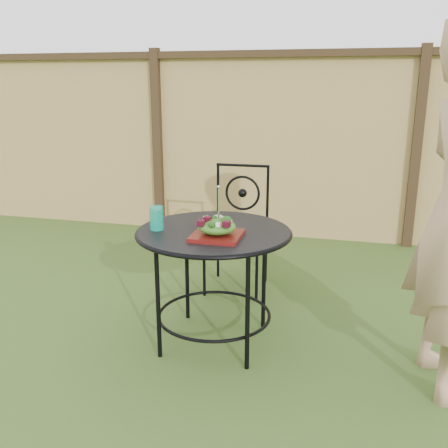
% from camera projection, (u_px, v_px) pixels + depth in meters
% --- Properties ---
extents(ground, '(60.00, 60.00, 0.00)m').
position_uv_depth(ground, '(227.00, 330.00, 3.26)').
color(ground, '#274717').
rests_on(ground, ground).
extents(fence, '(8.00, 0.12, 1.90)m').
position_uv_depth(fence, '(280.00, 145.00, 5.04)').
color(fence, '#DEB86E').
rests_on(fence, ground).
extents(patio_table, '(0.92, 0.92, 0.72)m').
position_uv_depth(patio_table, '(214.00, 252.00, 2.97)').
color(patio_table, black).
rests_on(patio_table, ground).
extents(patio_chair, '(0.46, 0.46, 0.95)m').
position_uv_depth(patio_chair, '(238.00, 225.00, 3.85)').
color(patio_chair, black).
rests_on(patio_chair, ground).
extents(salad_plate, '(0.27, 0.27, 0.02)m').
position_uv_depth(salad_plate, '(217.00, 236.00, 2.78)').
color(salad_plate, '#4C0A0B').
rests_on(salad_plate, patio_table).
extents(salad, '(0.21, 0.21, 0.08)m').
position_uv_depth(salad, '(217.00, 227.00, 2.77)').
color(salad, '#235614').
rests_on(salad, salad_plate).
extents(fork, '(0.01, 0.01, 0.18)m').
position_uv_depth(fork, '(219.00, 204.00, 2.73)').
color(fork, silver).
rests_on(fork, salad).
extents(drinking_glass, '(0.08, 0.08, 0.14)m').
position_uv_depth(drinking_glass, '(157.00, 218.00, 2.92)').
color(drinking_glass, '#0D9F7E').
rests_on(drinking_glass, patio_table).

